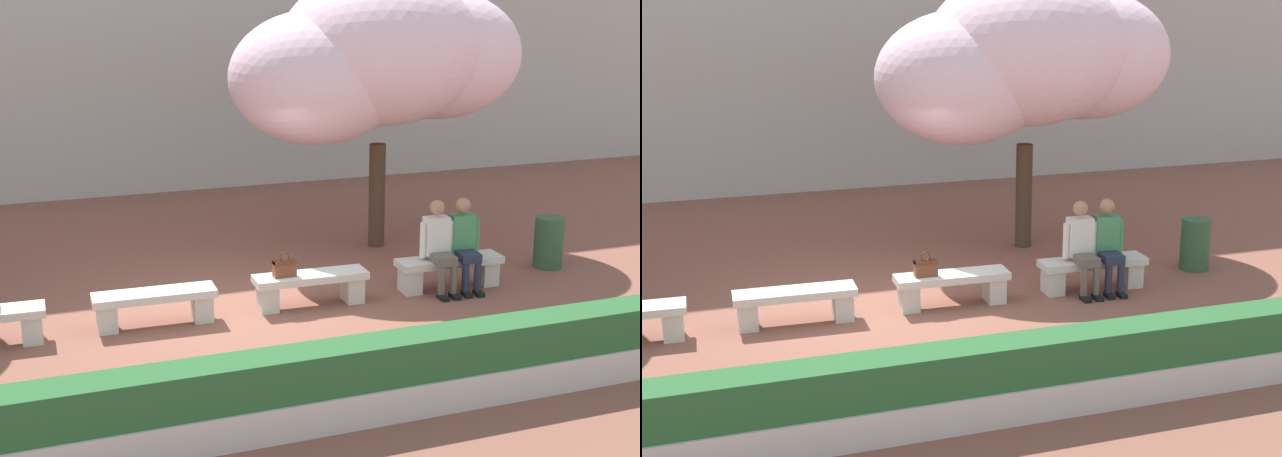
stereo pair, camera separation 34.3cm
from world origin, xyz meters
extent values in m
plane|color=brown|center=(0.00, 0.00, 0.00)|extent=(100.00, 100.00, 0.00)
cube|color=beige|center=(-2.53, -0.02, 0.17)|extent=(0.25, 0.35, 0.35)
cube|color=beige|center=(-1.04, 0.00, 0.40)|extent=(1.55, 0.47, 0.10)
cube|color=beige|center=(-1.64, 0.02, 0.17)|extent=(0.25, 0.35, 0.35)
cube|color=beige|center=(-0.44, -0.02, 0.17)|extent=(0.25, 0.35, 0.35)
cube|color=beige|center=(1.04, 0.00, 0.40)|extent=(1.55, 0.47, 0.10)
cube|color=beige|center=(0.44, 0.02, 0.17)|extent=(0.25, 0.35, 0.35)
cube|color=beige|center=(1.64, -0.02, 0.17)|extent=(0.25, 0.35, 0.35)
cube|color=beige|center=(3.12, 0.00, 0.40)|extent=(1.55, 0.47, 0.10)
cube|color=beige|center=(2.53, 0.02, 0.17)|extent=(0.25, 0.35, 0.35)
cube|color=beige|center=(3.72, -0.02, 0.17)|extent=(0.25, 0.35, 0.35)
cube|color=black|center=(2.81, -0.42, 0.03)|extent=(0.11, 0.22, 0.06)
cylinder|color=brown|center=(2.82, -0.36, 0.24)|extent=(0.10, 0.10, 0.42)
cube|color=black|center=(2.99, -0.42, 0.03)|extent=(0.11, 0.22, 0.06)
cylinder|color=brown|center=(3.00, -0.36, 0.24)|extent=(0.10, 0.10, 0.42)
cube|color=brown|center=(2.91, -0.18, 0.51)|extent=(0.29, 0.41, 0.12)
cube|color=silver|center=(2.92, 0.04, 0.78)|extent=(0.35, 0.23, 0.54)
sphere|color=#A37556|center=(2.92, 0.04, 1.19)|extent=(0.21, 0.21, 0.21)
cylinder|color=silver|center=(2.71, 0.03, 0.74)|extent=(0.09, 0.09, 0.50)
cylinder|color=silver|center=(3.13, 0.01, 0.74)|extent=(0.09, 0.09, 0.50)
cube|color=black|center=(3.19, -0.41, 0.03)|extent=(0.12, 0.23, 0.06)
cylinder|color=#23283D|center=(3.19, -0.35, 0.24)|extent=(0.10, 0.10, 0.42)
cube|color=black|center=(3.36, -0.43, 0.03)|extent=(0.12, 0.23, 0.06)
cylinder|color=#23283D|center=(3.37, -0.37, 0.24)|extent=(0.10, 0.10, 0.42)
cube|color=#23283D|center=(3.30, -0.18, 0.51)|extent=(0.32, 0.43, 0.12)
cube|color=#428451|center=(3.33, 0.04, 0.78)|extent=(0.36, 0.26, 0.54)
sphere|color=#A37556|center=(3.33, 0.04, 1.19)|extent=(0.21, 0.21, 0.21)
cylinder|color=#428451|center=(3.12, 0.04, 0.74)|extent=(0.09, 0.09, 0.50)
cylinder|color=#428451|center=(3.53, 0.00, 0.74)|extent=(0.09, 0.09, 0.50)
cube|color=brown|center=(0.68, 0.00, 0.56)|extent=(0.30, 0.14, 0.22)
cube|color=#552C1C|center=(0.68, 0.00, 0.65)|extent=(0.30, 0.15, 0.04)
torus|color=#4A2718|center=(0.68, 0.00, 0.72)|extent=(0.14, 0.02, 0.14)
cylinder|color=#473323|center=(3.03, 2.34, 0.85)|extent=(0.27, 0.27, 1.70)
ellipsoid|color=#F4CCDB|center=(3.03, 2.34, 3.20)|extent=(3.18, 3.24, 2.39)
ellipsoid|color=#F4CCDB|center=(1.99, 2.35, 2.79)|extent=(2.74, 2.60, 2.05)
ellipsoid|color=#F4CCDB|center=(4.07, 2.33, 3.08)|extent=(2.72, 2.31, 2.04)
cube|color=beige|center=(0.00, -3.21, 0.18)|extent=(11.50, 0.50, 0.36)
cube|color=#285B2D|center=(0.00, -3.21, 0.58)|extent=(11.40, 0.44, 0.44)
cylinder|color=#2D5133|center=(5.02, 0.37, 0.39)|extent=(0.44, 0.44, 0.78)
camera|label=1|loc=(-2.74, -10.61, 4.13)|focal=50.00mm
camera|label=2|loc=(-2.42, -10.73, 4.13)|focal=50.00mm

